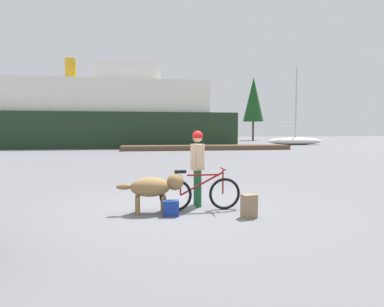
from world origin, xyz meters
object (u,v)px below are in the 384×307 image
Objects in this scene: ferry_boat at (105,116)px; backpack at (249,206)px; handbag_pannier at (171,208)px; bicycle at (200,193)px; sailboat_moored at (295,141)px; dog at (155,187)px; person_cyclist at (198,161)px.

backpack is at bearing -78.81° from ferry_boat.
backpack reaches higher than handbag_pannier.
sailboat_moored reaches higher than bicycle.
ferry_boat is at bearing 97.90° from dog.
dog is at bearing 160.14° from backpack.
dog is 34.29m from sailboat_moored.
backpack is (0.86, -0.69, -0.15)m from bicycle.
bicycle is 1.03× the size of person_cyclist.
handbag_pannier is at bearing -131.04° from person_cyclist.
person_cyclist reaches higher than backpack.
backpack is at bearing -12.97° from handbag_pannier.
person_cyclist reaches higher than handbag_pannier.
backpack is (1.81, -0.65, -0.31)m from dog.
bicycle is 0.78m from person_cyclist.
handbag_pannier is at bearing -120.93° from sailboat_moored.
dog is at bearing -177.84° from bicycle.
bicycle is at bearing -93.81° from person_cyclist.
person_cyclist is 0.06× the size of ferry_boat.
sailboat_moored is (21.94, 0.67, -2.71)m from ferry_boat.
dog is 3.04× the size of backpack.
ferry_boat is (-5.77, 29.18, 3.00)m from backpack.
sailboat_moored reaches higher than ferry_boat.
person_cyclist is at bearing 86.19° from bicycle.
sailboat_moored reaches higher than handbag_pannier.
dog is 4.32× the size of handbag_pannier.
sailboat_moored is (17.03, 29.16, 0.14)m from bicycle.
dog is at bearing 134.66° from handbag_pannier.
dog is 0.05× the size of ferry_boat.
dog reaches higher than backpack.
backpack is 29.89m from ferry_boat.
bicycle reaches higher than backpack.
dog is at bearing -121.63° from sailboat_moored.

